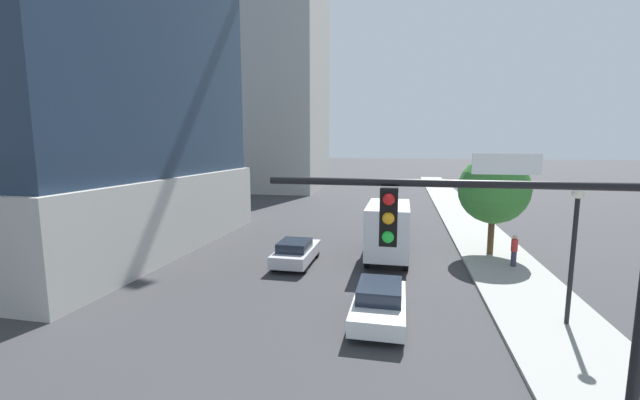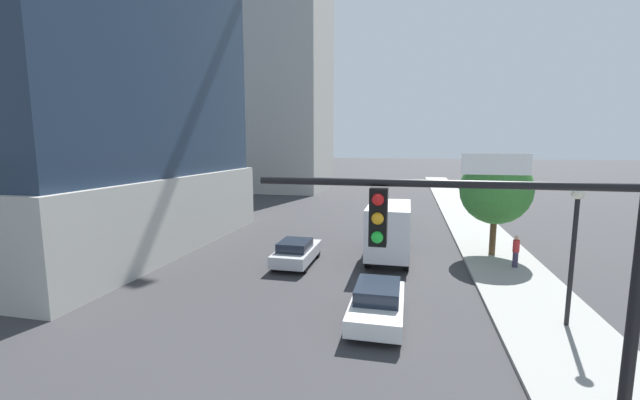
{
  "view_description": "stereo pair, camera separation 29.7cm",
  "coord_description": "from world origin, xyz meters",
  "px_view_note": "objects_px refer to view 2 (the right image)",
  "views": [
    {
      "loc": [
        3.29,
        -3.73,
        6.67
      ],
      "look_at": [
        -0.78,
        15.55,
        3.91
      ],
      "focal_mm": 22.05,
      "sensor_mm": 36.0,
      "label": 1
    },
    {
      "loc": [
        3.58,
        -3.67,
        6.67
      ],
      "look_at": [
        -0.78,
        15.55,
        3.91
      ],
      "focal_mm": 22.05,
      "sensor_mm": 36.0,
      "label": 2
    }
  ],
  "objects_px": {
    "street_lamp": "(574,234)",
    "pedestrian_red_shirt": "(516,251)",
    "street_tree": "(496,190)",
    "car_white": "(377,303)",
    "construction_building": "(280,60)",
    "box_truck": "(389,228)",
    "car_silver": "(297,252)",
    "car_green": "(395,218)",
    "traffic_light_pole": "(508,266)"
  },
  "relations": [
    {
      "from": "car_silver",
      "to": "box_truck",
      "type": "bearing_deg",
      "value": 24.51
    },
    {
      "from": "construction_building",
      "to": "car_green",
      "type": "distance_m",
      "value": 35.38
    },
    {
      "from": "car_white",
      "to": "car_silver",
      "type": "relative_size",
      "value": 1.0
    },
    {
      "from": "car_silver",
      "to": "pedestrian_red_shirt",
      "type": "bearing_deg",
      "value": 8.05
    },
    {
      "from": "car_white",
      "to": "box_truck",
      "type": "bearing_deg",
      "value": 90.0
    },
    {
      "from": "street_tree",
      "to": "pedestrian_red_shirt",
      "type": "height_order",
      "value": "street_tree"
    },
    {
      "from": "street_tree",
      "to": "car_white",
      "type": "xyz_separation_m",
      "value": [
        -6.04,
        -10.31,
        -3.35
      ]
    },
    {
      "from": "car_green",
      "to": "box_truck",
      "type": "bearing_deg",
      "value": -90.0
    },
    {
      "from": "traffic_light_pole",
      "to": "car_silver",
      "type": "height_order",
      "value": "traffic_light_pole"
    },
    {
      "from": "box_truck",
      "to": "traffic_light_pole",
      "type": "bearing_deg",
      "value": -80.19
    },
    {
      "from": "street_lamp",
      "to": "car_green",
      "type": "distance_m",
      "value": 18.67
    },
    {
      "from": "construction_building",
      "to": "car_green",
      "type": "xyz_separation_m",
      "value": [
        17.88,
        -24.46,
        -18.26
      ]
    },
    {
      "from": "car_green",
      "to": "pedestrian_red_shirt",
      "type": "relative_size",
      "value": 2.73
    },
    {
      "from": "construction_building",
      "to": "car_silver",
      "type": "distance_m",
      "value": 42.54
    },
    {
      "from": "construction_building",
      "to": "street_tree",
      "type": "height_order",
      "value": "construction_building"
    },
    {
      "from": "street_tree",
      "to": "car_silver",
      "type": "xyz_separation_m",
      "value": [
        -11.05,
        -4.05,
        -3.35
      ]
    },
    {
      "from": "box_truck",
      "to": "car_green",
      "type": "bearing_deg",
      "value": 90.0
    },
    {
      "from": "car_white",
      "to": "box_truck",
      "type": "relative_size",
      "value": 0.62
    },
    {
      "from": "car_silver",
      "to": "pedestrian_red_shirt",
      "type": "distance_m",
      "value": 11.89
    },
    {
      "from": "car_silver",
      "to": "pedestrian_red_shirt",
      "type": "relative_size",
      "value": 2.54
    },
    {
      "from": "construction_building",
      "to": "car_white",
      "type": "distance_m",
      "value": 49.57
    },
    {
      "from": "box_truck",
      "to": "street_tree",
      "type": "bearing_deg",
      "value": 16.3
    },
    {
      "from": "traffic_light_pole",
      "to": "pedestrian_red_shirt",
      "type": "xyz_separation_m",
      "value": [
        4.01,
        15.22,
        -3.59
      ]
    },
    {
      "from": "construction_building",
      "to": "car_white",
      "type": "bearing_deg",
      "value": -67.17
    },
    {
      "from": "street_lamp",
      "to": "car_white",
      "type": "relative_size",
      "value": 1.17
    },
    {
      "from": "traffic_light_pole",
      "to": "car_green",
      "type": "bearing_deg",
      "value": 96.18
    },
    {
      "from": "traffic_light_pole",
      "to": "car_green",
      "type": "distance_m",
      "value": 25.77
    },
    {
      "from": "street_lamp",
      "to": "pedestrian_red_shirt",
      "type": "height_order",
      "value": "street_lamp"
    },
    {
      "from": "car_white",
      "to": "car_silver",
      "type": "xyz_separation_m",
      "value": [
        -5.02,
        6.26,
        0.0
      ]
    },
    {
      "from": "street_lamp",
      "to": "street_tree",
      "type": "relative_size",
      "value": 0.85
    },
    {
      "from": "construction_building",
      "to": "traffic_light_pole",
      "type": "relative_size",
      "value": 6.84
    },
    {
      "from": "street_tree",
      "to": "car_white",
      "type": "distance_m",
      "value": 12.41
    },
    {
      "from": "construction_building",
      "to": "car_silver",
      "type": "bearing_deg",
      "value": -70.44
    },
    {
      "from": "street_tree",
      "to": "pedestrian_red_shirt",
      "type": "distance_m",
      "value": 3.93
    },
    {
      "from": "car_white",
      "to": "construction_building",
      "type": "bearing_deg",
      "value": 112.83
    },
    {
      "from": "traffic_light_pole",
      "to": "car_white",
      "type": "bearing_deg",
      "value": 110.58
    },
    {
      "from": "construction_building",
      "to": "pedestrian_red_shirt",
      "type": "relative_size",
      "value": 26.02
    },
    {
      "from": "construction_building",
      "to": "street_lamp",
      "type": "height_order",
      "value": "construction_building"
    },
    {
      "from": "traffic_light_pole",
      "to": "box_truck",
      "type": "relative_size",
      "value": 0.93
    },
    {
      "from": "street_lamp",
      "to": "box_truck",
      "type": "bearing_deg",
      "value": 131.6
    },
    {
      "from": "car_white",
      "to": "pedestrian_red_shirt",
      "type": "xyz_separation_m",
      "value": [
        6.75,
        7.92,
        0.31
      ]
    },
    {
      "from": "box_truck",
      "to": "pedestrian_red_shirt",
      "type": "relative_size",
      "value": 4.11
    },
    {
      "from": "street_tree",
      "to": "car_green",
      "type": "distance_m",
      "value": 10.36
    },
    {
      "from": "box_truck",
      "to": "car_white",
      "type": "bearing_deg",
      "value": -90.0
    },
    {
      "from": "construction_building",
      "to": "car_white",
      "type": "height_order",
      "value": "construction_building"
    },
    {
      "from": "street_lamp",
      "to": "pedestrian_red_shirt",
      "type": "distance_m",
      "value": 7.48
    },
    {
      "from": "construction_building",
      "to": "pedestrian_red_shirt",
      "type": "bearing_deg",
      "value": -54.51
    },
    {
      "from": "box_truck",
      "to": "car_silver",
      "type": "bearing_deg",
      "value": -155.49
    },
    {
      "from": "traffic_light_pole",
      "to": "street_tree",
      "type": "bearing_deg",
      "value": 79.39
    },
    {
      "from": "traffic_light_pole",
      "to": "car_silver",
      "type": "xyz_separation_m",
      "value": [
        -7.76,
        13.56,
        -3.9
      ]
    }
  ]
}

